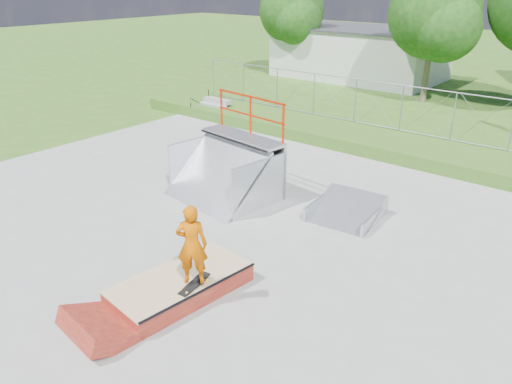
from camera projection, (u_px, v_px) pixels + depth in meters
ground at (216, 245)px, 12.32m from camera, size 120.00×120.00×0.00m
concrete_pad at (216, 244)px, 12.31m from camera, size 20.00×16.00×0.04m
grass_berm at (387, 143)px, 18.99m from camera, size 24.00×3.00×0.50m
grind_box at (181, 286)px, 10.30m from camera, size 1.71×3.02×0.43m
quarter_pipe at (221, 152)px, 14.36m from camera, size 3.16×2.77×2.88m
flat_bank_ramp at (346, 210)px, 13.54m from camera, size 1.87×1.97×0.52m
skateboard at (194, 284)px, 9.90m from camera, size 0.30×0.81×0.13m
skater at (192, 248)px, 9.57m from camera, size 0.72×0.68×1.65m
concrete_stairs at (211, 109)px, 23.27m from camera, size 1.50×1.60×0.80m
chain_link_fence at (401, 108)px, 19.24m from camera, size 20.00×0.06×1.80m
utility_building_flat at (359, 54)px, 32.02m from camera, size 10.00×6.00×3.00m
tree_left_near at (437, 17)px, 24.35m from camera, size 4.76×4.48×6.65m
tree_left_far at (293, 13)px, 31.69m from camera, size 4.42×4.16×6.18m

